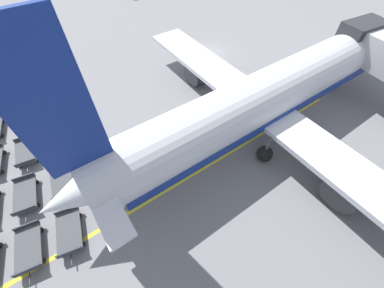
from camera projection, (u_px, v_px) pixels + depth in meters
name	position (u px, v px, depth m)	size (l,w,h in m)	color
ground_plane	(211.00, 52.00, 31.62)	(500.00, 500.00, 0.00)	gray
airplane	(269.00, 96.00, 20.23)	(32.60, 38.01, 13.67)	silver
baggage_dolly_row_mid_b_col_a	(23.00, 94.00, 25.18)	(3.85, 1.89, 0.92)	#424449
baggage_dolly_row_mid_b_col_b	(25.00, 119.00, 22.76)	(3.86, 1.93, 0.92)	#424449
baggage_dolly_row_mid_b_col_c	(26.00, 152.00, 20.18)	(3.85, 1.85, 0.92)	#424449
baggage_dolly_row_mid_b_col_d	(25.00, 195.00, 17.58)	(3.87, 1.95, 0.92)	#424449
baggage_dolly_row_mid_b_col_e	(29.00, 248.00, 15.16)	(3.87, 1.94, 0.92)	#424449
baggage_dolly_row_far_col_a	(50.00, 87.00, 25.92)	(3.87, 1.99, 0.92)	#424449
baggage_dolly_row_far_col_b	(54.00, 111.00, 23.50)	(3.88, 2.08, 0.92)	#424449
baggage_dolly_row_far_col_c	(57.00, 141.00, 20.93)	(3.88, 2.06, 0.92)	#424449
baggage_dolly_row_far_col_d	(62.00, 181.00, 18.32)	(3.86, 1.89, 0.92)	#424449
baggage_dolly_row_far_col_e	(69.00, 232.00, 15.84)	(3.88, 2.06, 0.92)	#424449
stand_guidance_stripe	(201.00, 169.00, 19.59)	(2.01, 31.70, 0.01)	yellow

